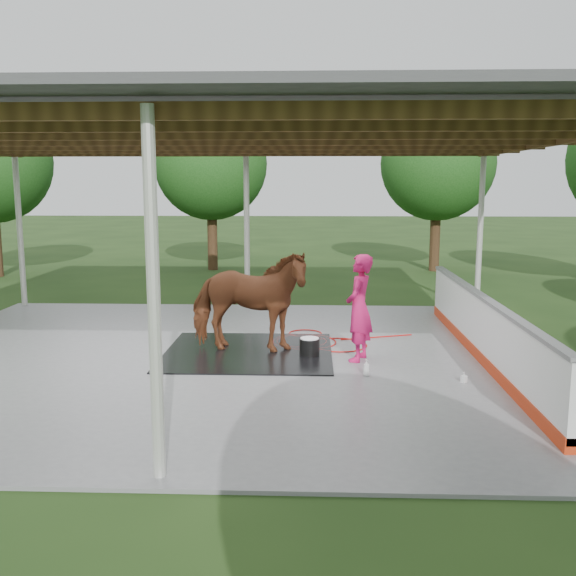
{
  "coord_description": "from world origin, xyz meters",
  "views": [
    {
      "loc": [
        1.61,
        -11.07,
        3.14
      ],
      "look_at": [
        1.19,
        0.05,
        1.31
      ],
      "focal_mm": 40.0,
      "sensor_mm": 36.0,
      "label": 1
    }
  ],
  "objects_px": {
    "horse": "(248,301)",
    "wash_bucket": "(310,347)",
    "dasher_board": "(482,330)",
    "handler": "(359,308)"
  },
  "relations": [
    {
      "from": "wash_bucket",
      "to": "handler",
      "type": "bearing_deg",
      "value": -15.57
    },
    {
      "from": "handler",
      "to": "horse",
      "type": "bearing_deg",
      "value": -82.92
    },
    {
      "from": "dasher_board",
      "to": "handler",
      "type": "height_order",
      "value": "handler"
    },
    {
      "from": "dasher_board",
      "to": "handler",
      "type": "bearing_deg",
      "value": -177.82
    },
    {
      "from": "horse",
      "to": "handler",
      "type": "height_order",
      "value": "horse"
    },
    {
      "from": "horse",
      "to": "wash_bucket",
      "type": "bearing_deg",
      "value": -93.42
    },
    {
      "from": "handler",
      "to": "wash_bucket",
      "type": "height_order",
      "value": "handler"
    },
    {
      "from": "dasher_board",
      "to": "horse",
      "type": "height_order",
      "value": "horse"
    },
    {
      "from": "dasher_board",
      "to": "wash_bucket",
      "type": "relative_size",
      "value": 22.15
    },
    {
      "from": "handler",
      "to": "wash_bucket",
      "type": "relative_size",
      "value": 5.2
    }
  ]
}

